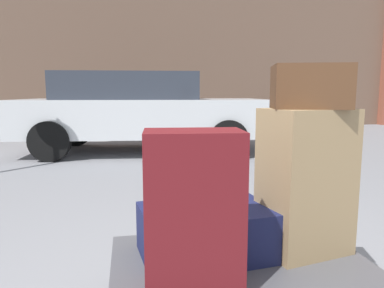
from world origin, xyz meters
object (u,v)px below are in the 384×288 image
at_px(bicycle_leaning, 279,116).
at_px(bollard_kerb_near, 250,122).
at_px(luggage_cart, 241,277).
at_px(suitcase_navy_stacked_top, 207,232).
at_px(parked_car, 140,110).
at_px(bollard_kerb_mid, 309,121).
at_px(duffel_bag_brown_topmost_pile, 310,87).
at_px(suitcase_maroon_front_left, 194,211).
at_px(suitcase_tan_front_right, 305,181).

relative_size(bicycle_leaning, bollard_kerb_near, 2.29).
bearing_deg(bollard_kerb_near, luggage_cart, -109.62).
bearing_deg(luggage_cart, suitcase_navy_stacked_top, 147.67).
relative_size(suitcase_navy_stacked_top, parked_car, 0.13).
relative_size(parked_car, bollard_kerb_near, 6.05).
height_order(suitcase_navy_stacked_top, bollard_kerb_mid, bollard_kerb_mid).
distance_m(duffel_bag_brown_topmost_pile, parked_car, 5.16).
bearing_deg(bicycle_leaning, duffel_bag_brown_topmost_pile, -113.24).
xyz_separation_m(luggage_cart, duffel_bag_brown_topmost_pile, (0.32, 0.06, 0.83)).
bearing_deg(suitcase_navy_stacked_top, bollard_kerb_near, 62.08).
height_order(bicycle_leaning, bollard_kerb_mid, bicycle_leaning).
bearing_deg(bollard_kerb_mid, parked_car, -158.63).
height_order(suitcase_maroon_front_left, parked_car, parked_car).
bearing_deg(bicycle_leaning, luggage_cart, -114.86).
xyz_separation_m(suitcase_tan_front_right, bollard_kerb_mid, (3.68, 6.78, -0.30)).
relative_size(suitcase_tan_front_right, bollard_kerb_near, 0.89).
height_order(suitcase_maroon_front_left, duffel_bag_brown_topmost_pile, duffel_bag_brown_topmost_pile).
xyz_separation_m(suitcase_tan_front_right, suitcase_navy_stacked_top, (-0.46, 0.02, -0.22)).
relative_size(luggage_cart, suitcase_navy_stacked_top, 1.94).
bearing_deg(duffel_bag_brown_topmost_pile, bollard_kerb_near, 88.69).
height_order(suitcase_navy_stacked_top, bicycle_leaning, bicycle_leaning).
bearing_deg(bollard_kerb_near, suitcase_tan_front_right, -107.35).
relative_size(suitcase_maroon_front_left, bollard_kerb_near, 0.81).
height_order(luggage_cart, bollard_kerb_near, bollard_kerb_near).
relative_size(luggage_cart, parked_car, 0.25).
bearing_deg(bollard_kerb_near, bollard_kerb_mid, 0.00).
distance_m(suitcase_tan_front_right, suitcase_maroon_front_left, 0.61).
xyz_separation_m(duffel_bag_brown_topmost_pile, bollard_kerb_mid, (3.68, 6.78, -0.73)).
height_order(bicycle_leaning, bollard_kerb_near, bicycle_leaning).
xyz_separation_m(bicycle_leaning, bollard_kerb_near, (-1.59, -1.85, -0.00)).
relative_size(suitcase_navy_stacked_top, bollard_kerb_near, 0.78).
bearing_deg(luggage_cart, bollard_kerb_near, 70.38).
relative_size(suitcase_maroon_front_left, bicycle_leaning, 0.35).
xyz_separation_m(parked_car, bollard_kerb_near, (2.68, 1.66, -0.39)).
height_order(luggage_cart, suitcase_navy_stacked_top, suitcase_navy_stacked_top).
xyz_separation_m(suitcase_tan_front_right, parked_car, (-0.56, 5.12, 0.09)).
bearing_deg(luggage_cart, bicycle_leaning, 65.14).
relative_size(suitcase_tan_front_right, suitcase_maroon_front_left, 1.10).
xyz_separation_m(suitcase_navy_stacked_top, bicycle_leaning, (4.16, 8.60, -0.08)).
distance_m(luggage_cart, duffel_bag_brown_topmost_pile, 0.89).
height_order(duffel_bag_brown_topmost_pile, bollard_kerb_near, duffel_bag_brown_topmost_pile).
bearing_deg(suitcase_tan_front_right, duffel_bag_brown_topmost_pile, 0.00).
relative_size(suitcase_navy_stacked_top, duffel_bag_brown_topmost_pile, 1.80).
bearing_deg(suitcase_navy_stacked_top, bollard_kerb_mid, 51.47).
height_order(suitcase_tan_front_right, bicycle_leaning, suitcase_tan_front_right).
relative_size(suitcase_maroon_front_left, duffel_bag_brown_topmost_pile, 1.87).
bearing_deg(luggage_cart, suitcase_maroon_front_left, -144.60).
bearing_deg(suitcase_maroon_front_left, suitcase_navy_stacked_top, 72.33).
xyz_separation_m(luggage_cart, bollard_kerb_mid, (4.00, 6.84, 0.10)).
xyz_separation_m(suitcase_maroon_front_left, bollard_kerb_mid, (4.24, 7.01, -0.27)).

